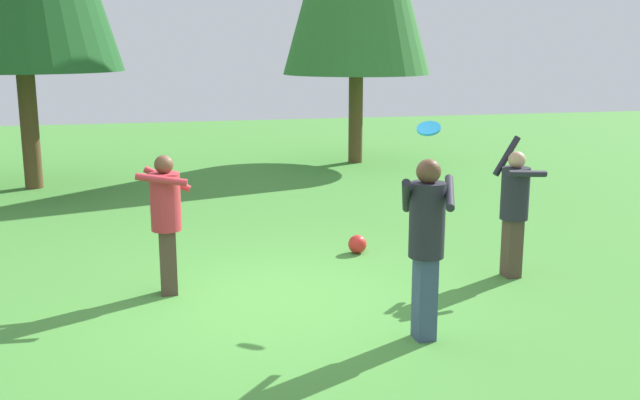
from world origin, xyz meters
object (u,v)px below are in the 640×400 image
object	(u,v)px
person_catcher	(166,213)
frisbee	(429,128)
person_bystander	(427,234)
person_thrower	(514,203)
ball_orange	(437,214)
ball_red	(357,244)

from	to	relation	value
person_catcher	frisbee	world-z (taller)	frisbee
person_catcher	person_bystander	xyz separation A→B (m)	(2.36, -1.93, 0.10)
person_thrower	person_catcher	world-z (taller)	person_thrower
ball_orange	ball_red	size ratio (longest dim) A/B	1.00
person_bystander	frisbee	bearing A→B (deg)	0.00
person_bystander	ball_red	bearing A→B (deg)	17.57
person_bystander	ball_red	distance (m)	3.16
person_catcher	person_bystander	bearing A→B (deg)	-28.57
person_bystander	frisbee	distance (m)	1.71
frisbee	ball_red	size ratio (longest dim) A/B	1.42
person_catcher	ball_orange	distance (m)	5.12
person_catcher	ball_red	xyz separation A→B (m)	(2.58, 1.08, -0.83)
person_thrower	person_bystander	bearing A→B (deg)	32.50
ball_orange	person_catcher	bearing A→B (deg)	-149.69
person_thrower	person_bystander	distance (m)	2.38
person_thrower	frisbee	distance (m)	1.57
frisbee	person_thrower	bearing A→B (deg)	9.26
frisbee	ball_orange	distance (m)	3.85
person_thrower	ball_orange	bearing A→B (deg)	-103.72
person_thrower	frisbee	world-z (taller)	frisbee
person_thrower	ball_orange	distance (m)	3.01
person_thrower	ball_orange	size ratio (longest dim) A/B	6.78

